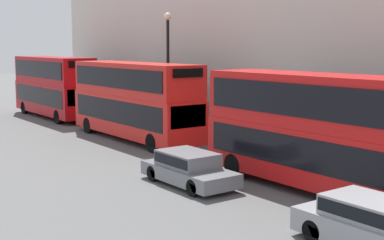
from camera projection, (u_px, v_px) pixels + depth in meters
The scene contains 6 objects.
bus_leading at pixel (319, 128), 19.91m from camera, with size 2.59×10.21×4.42m.
bus_second_in_queue at pixel (134, 98), 30.89m from camera, with size 2.59×10.80×4.49m.
bus_third_in_queue at pixel (54, 84), 40.65m from camera, with size 2.59×10.18×4.61m.
car_dark_sedan at pixel (372, 223), 14.31m from camera, with size 1.84×4.28×1.41m.
car_hatchback at pixel (189, 167), 21.07m from camera, with size 1.85×4.34×1.32m.
street_lamp at pixel (168, 62), 31.64m from camera, with size 0.44×0.44×7.38m.
Camera 1 is at (-13.83, -6.54, 5.47)m, focal length 50.00 mm.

